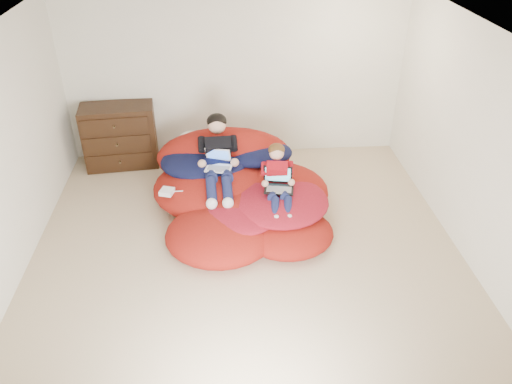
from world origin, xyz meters
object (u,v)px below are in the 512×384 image
older_boy (218,154)px  younger_boy (278,177)px  dresser (120,136)px  beanbag_pile (238,189)px  laptop_white (218,162)px  laptop_black (278,183)px

older_boy → younger_boy: bearing=-34.3°
dresser → beanbag_pile: size_ratio=0.44×
older_boy → laptop_white: size_ratio=3.15×
older_boy → dresser: bearing=142.4°
laptop_white → laptop_black: bearing=-31.2°
beanbag_pile → younger_boy: 0.67m
beanbag_pile → younger_boy: size_ratio=2.68×
laptop_white → laptop_black: 0.85m
dresser → laptop_white: 1.90m
dresser → older_boy: bearing=-37.6°
beanbag_pile → older_boy: older_boy is taller
younger_boy → laptop_white: younger_boy is taller
dresser → older_boy: 1.84m
dresser → laptop_black: (2.18, -1.65, 0.09)m
dresser → older_boy: older_boy is taller
older_boy → younger_boy: size_ratio=1.36×
younger_boy → laptop_white: (-0.73, 0.40, 0.03)m
dresser → laptop_black: bearing=-37.2°
beanbag_pile → dresser: bearing=142.4°
older_boy → laptop_black: older_boy is taller
older_boy → beanbag_pile: bearing=-38.1°
older_boy → laptop_black: size_ratio=3.17×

